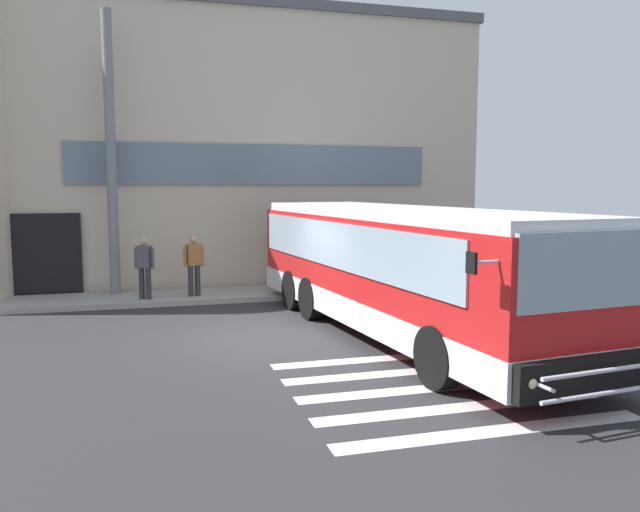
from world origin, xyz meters
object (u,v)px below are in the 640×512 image
entry_support_column (111,154)px  bus_main_foreground (398,272)px  safety_bollard_yellow (344,283)px  passenger_by_doorway (193,261)px  passenger_near_column (144,265)px

entry_support_column → bus_main_foreground: size_ratio=0.69×
entry_support_column → bus_main_foreground: (5.97, -6.08, -2.68)m
bus_main_foreground → safety_bollard_yellow: size_ratio=12.51×
bus_main_foreground → safety_bollard_yellow: bearing=87.5°
safety_bollard_yellow → bus_main_foreground: bearing=-92.5°
entry_support_column → passenger_by_doorway: 3.70m
entry_support_column → safety_bollard_yellow: 7.34m
passenger_near_column → safety_bollard_yellow: (5.36, -0.67, -0.63)m
bus_main_foreground → safety_bollard_yellow: bus_main_foreground is taller
passenger_by_doorway → safety_bollard_yellow: size_ratio=1.86×
entry_support_column → safety_bollard_yellow: entry_support_column is taller
safety_bollard_yellow → entry_support_column: bearing=163.7°
bus_main_foreground → passenger_near_column: (-5.17, 4.95, -0.25)m
bus_main_foreground → passenger_by_doorway: 6.44m
passenger_by_doorway → passenger_near_column: bearing=-172.1°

